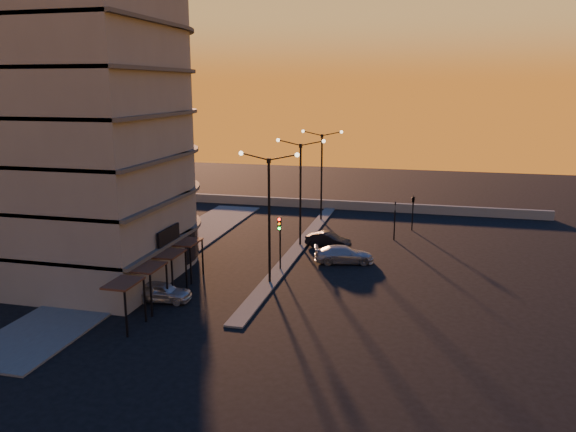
% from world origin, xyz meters
% --- Properties ---
extents(ground, '(120.00, 120.00, 0.00)m').
position_xyz_m(ground, '(0.00, 0.00, 0.00)').
color(ground, black).
rests_on(ground, ground).
extents(sidewalk_west, '(5.00, 40.00, 0.12)m').
position_xyz_m(sidewalk_west, '(-10.50, 4.00, 0.06)').
color(sidewalk_west, '#4A4A48').
rests_on(sidewalk_west, ground).
extents(median, '(1.20, 36.00, 0.12)m').
position_xyz_m(median, '(0.00, 10.00, 0.06)').
color(median, '#4A4A48').
rests_on(median, ground).
extents(parapet, '(44.00, 0.50, 1.00)m').
position_xyz_m(parapet, '(2.00, 26.00, 0.50)').
color(parapet, slate).
rests_on(parapet, ground).
extents(building, '(14.35, 17.08, 25.00)m').
position_xyz_m(building, '(-14.00, 0.03, 11.91)').
color(building, slate).
rests_on(building, ground).
extents(streetlamp_near, '(4.32, 0.32, 9.51)m').
position_xyz_m(streetlamp_near, '(0.00, 0.00, 5.59)').
color(streetlamp_near, black).
rests_on(streetlamp_near, ground).
extents(streetlamp_mid, '(4.32, 0.32, 9.51)m').
position_xyz_m(streetlamp_mid, '(0.00, 10.00, 5.59)').
color(streetlamp_mid, black).
rests_on(streetlamp_mid, ground).
extents(streetlamp_far, '(4.32, 0.32, 9.51)m').
position_xyz_m(streetlamp_far, '(0.00, 20.00, 5.59)').
color(streetlamp_far, black).
rests_on(streetlamp_far, ground).
extents(traffic_light_main, '(0.28, 0.44, 4.25)m').
position_xyz_m(traffic_light_main, '(0.00, 2.87, 2.89)').
color(traffic_light_main, black).
rests_on(traffic_light_main, ground).
extents(signal_east_a, '(0.13, 0.16, 3.60)m').
position_xyz_m(signal_east_a, '(8.00, 14.00, 1.93)').
color(signal_east_a, black).
rests_on(signal_east_a, ground).
extents(signal_east_b, '(0.42, 1.99, 3.60)m').
position_xyz_m(signal_east_b, '(9.50, 18.00, 3.10)').
color(signal_east_b, black).
rests_on(signal_east_b, ground).
extents(car_hatchback, '(4.06, 1.91, 1.34)m').
position_xyz_m(car_hatchback, '(-5.97, -5.10, 0.67)').
color(car_hatchback, '#B6B8BE').
rests_on(car_hatchback, ground).
extents(car_sedan, '(4.15, 2.21, 1.30)m').
position_xyz_m(car_sedan, '(2.51, 10.13, 0.65)').
color(car_sedan, black).
rests_on(car_sedan, ground).
extents(car_wagon, '(5.10, 3.04, 1.38)m').
position_xyz_m(car_wagon, '(4.50, 6.06, 0.69)').
color(car_wagon, '#A2A3AA').
rests_on(car_wagon, ground).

